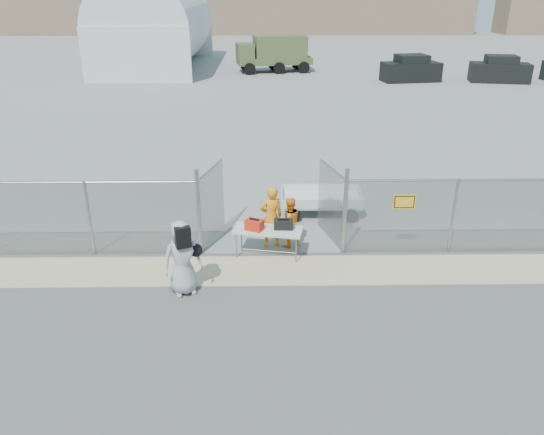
{
  "coord_description": "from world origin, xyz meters",
  "views": [
    {
      "loc": [
        -0.2,
        -11.33,
        6.91
      ],
      "look_at": [
        0.0,
        2.0,
        1.1
      ],
      "focal_mm": 35.0,
      "sensor_mm": 36.0,
      "label": 1
    }
  ],
  "objects_px": {
    "security_worker_right": "(289,222)",
    "visitor": "(182,257)",
    "folding_table": "(268,242)",
    "utility_trailer": "(321,202)",
    "security_worker_left": "(271,217)"
  },
  "relations": [
    {
      "from": "security_worker_right",
      "to": "utility_trailer",
      "type": "height_order",
      "value": "security_worker_right"
    },
    {
      "from": "security_worker_left",
      "to": "security_worker_right",
      "type": "distance_m",
      "value": 0.54
    },
    {
      "from": "security_worker_left",
      "to": "visitor",
      "type": "height_order",
      "value": "visitor"
    },
    {
      "from": "folding_table",
      "to": "utility_trailer",
      "type": "xyz_separation_m",
      "value": [
        1.77,
        2.96,
        0.01
      ]
    },
    {
      "from": "utility_trailer",
      "to": "visitor",
      "type": "bearing_deg",
      "value": -126.67
    },
    {
      "from": "security_worker_right",
      "to": "utility_trailer",
      "type": "distance_m",
      "value": 2.69
    },
    {
      "from": "security_worker_right",
      "to": "visitor",
      "type": "relative_size",
      "value": 0.78
    },
    {
      "from": "security_worker_left",
      "to": "security_worker_right",
      "type": "relative_size",
      "value": 1.23
    },
    {
      "from": "security_worker_right",
      "to": "utility_trailer",
      "type": "relative_size",
      "value": 0.44
    },
    {
      "from": "visitor",
      "to": "utility_trailer",
      "type": "height_order",
      "value": "visitor"
    },
    {
      "from": "security_worker_right",
      "to": "visitor",
      "type": "distance_m",
      "value": 3.66
    },
    {
      "from": "security_worker_right",
      "to": "visitor",
      "type": "xyz_separation_m",
      "value": [
        -2.68,
        -2.49,
        0.21
      ]
    },
    {
      "from": "utility_trailer",
      "to": "folding_table",
      "type": "bearing_deg",
      "value": -119.39
    },
    {
      "from": "folding_table",
      "to": "security_worker_left",
      "type": "bearing_deg",
      "value": 91.09
    },
    {
      "from": "security_worker_left",
      "to": "visitor",
      "type": "bearing_deg",
      "value": 32.79
    }
  ]
}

